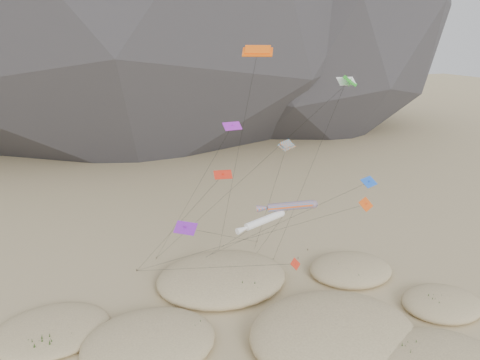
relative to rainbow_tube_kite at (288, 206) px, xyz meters
name	(u,v)px	position (x,y,z in m)	size (l,w,h in m)	color
dunes	(271,339)	(-5.91, -8.88, -10.27)	(52.33, 40.51, 4.02)	#CCB789
dune_grass	(282,339)	(-4.93, -9.35, -10.13)	(43.57, 29.24, 1.52)	black
kite_stakes	(232,258)	(-3.31, 10.19, -10.83)	(24.07, 7.12, 0.30)	#3F2D1E
rainbow_tube_kite	(288,206)	(0.00, 0.00, 0.00)	(6.77, 11.74, 11.76)	#FF5C1A
white_tube_kite	(262,221)	(-3.48, -0.56, -1.12)	(8.55, 12.18, 10.54)	white
orange_parafoil	(257,54)	(-4.59, -1.22, 16.97)	(3.16, 14.01, 28.79)	#F25A0C
multi_parafoil	(286,147)	(-0.31, 0.38, 6.94)	(2.54, 12.88, 18.58)	orange
delta_kites	(296,160)	(-0.16, -1.68, 5.93)	(24.93, 22.12, 25.30)	#F24E0C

